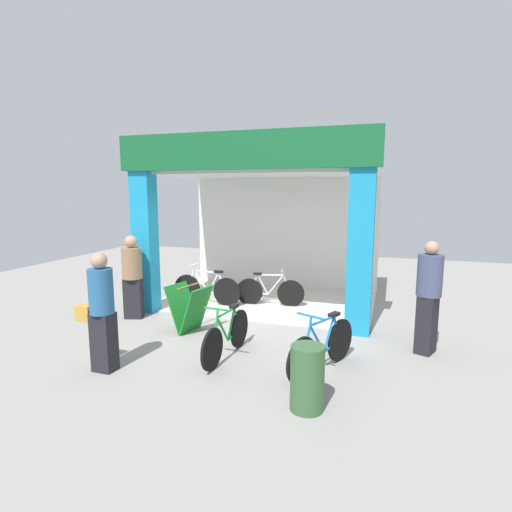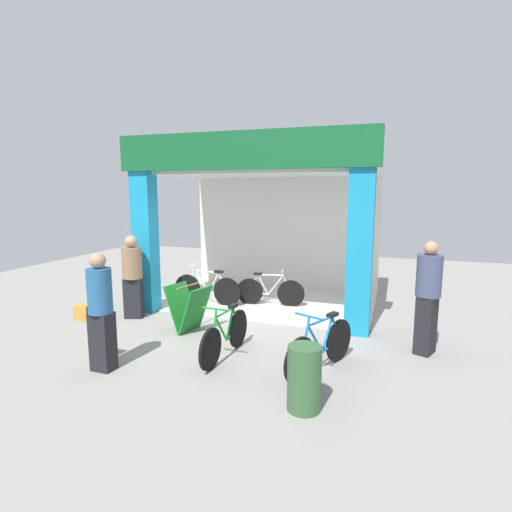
# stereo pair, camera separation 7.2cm
# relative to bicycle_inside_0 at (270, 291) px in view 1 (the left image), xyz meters

# --- Properties ---
(ground_plane) EXTENTS (17.35, 17.35, 0.00)m
(ground_plane) POSITION_rel_bicycle_inside_0_xyz_m (-0.18, -1.15, -0.33)
(ground_plane) COLOR gray
(ground_plane) RESTS_ON ground
(shop_facade) EXTENTS (4.87, 3.28, 3.51)m
(shop_facade) POSITION_rel_bicycle_inside_0_xyz_m (-0.18, 0.34, 1.55)
(shop_facade) COLOR beige
(shop_facade) RESTS_ON ground
(bicycle_inside_0) EXTENTS (1.48, 0.41, 0.82)m
(bicycle_inside_0) POSITION_rel_bicycle_inside_0_xyz_m (0.00, 0.00, 0.00)
(bicycle_inside_0) COLOR black
(bicycle_inside_0) RESTS_ON ground
(bicycle_inside_1) EXTENTS (1.60, 0.44, 0.88)m
(bicycle_inside_1) POSITION_rel_bicycle_inside_0_xyz_m (-1.34, -0.31, 0.02)
(bicycle_inside_1) COLOR black
(bicycle_inside_1) RESTS_ON ground
(bicycle_parked_0) EXTENTS (0.42, 1.54, 0.84)m
(bicycle_parked_0) POSITION_rel_bicycle_inside_0_xyz_m (0.18, -2.87, 0.01)
(bicycle_parked_0) COLOR black
(bicycle_parked_0) RESTS_ON ground
(bicycle_parked_1) EXTENTS (0.66, 1.49, 0.88)m
(bicycle_parked_1) POSITION_rel_bicycle_inside_0_xyz_m (1.62, -2.89, 0.02)
(bicycle_parked_1) COLOR black
(bicycle_parked_1) RESTS_ON ground
(sandwich_board_sign) EXTENTS (0.76, 0.70, 0.85)m
(sandwich_board_sign) POSITION_rel_bicycle_inside_0_xyz_m (-0.89, -2.01, 0.09)
(sandwich_board_sign) COLOR #197226
(sandwich_board_sign) RESTS_ON ground
(pedestrian_0) EXTENTS (0.47, 0.47, 1.63)m
(pedestrian_0) POSITION_rel_bicycle_inside_0_xyz_m (-2.29, -1.65, 0.52)
(pedestrian_0) COLOR black
(pedestrian_0) RESTS_ON ground
(pedestrian_1) EXTENTS (0.48, 0.48, 1.74)m
(pedestrian_1) POSITION_rel_bicycle_inside_0_xyz_m (3.02, -1.72, 0.58)
(pedestrian_1) COLOR black
(pedestrian_1) RESTS_ON ground
(pedestrian_2) EXTENTS (0.59, 0.34, 1.66)m
(pedestrian_2) POSITION_rel_bicycle_inside_0_xyz_m (-1.28, -3.81, 0.53)
(pedestrian_2) COLOR black
(pedestrian_2) RESTS_ON ground
(trash_bin) EXTENTS (0.39, 0.39, 0.76)m
(trash_bin) POSITION_rel_bicycle_inside_0_xyz_m (1.62, -3.95, 0.05)
(trash_bin) COLOR #335933
(trash_bin) RESTS_ON ground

